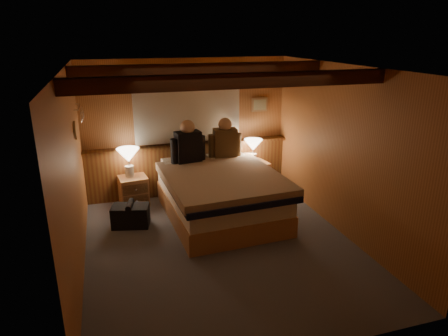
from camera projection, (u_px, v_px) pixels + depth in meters
name	position (u px, v px, depth m)	size (l,w,h in m)	color
floor	(221.00, 245.00, 5.53)	(4.20, 4.20, 0.00)	#535763
ceiling	(221.00, 68.00, 4.75)	(4.20, 4.20, 0.00)	#E2AD54
wall_back	(187.00, 128.00, 7.04)	(3.60, 3.60, 0.00)	#B67541
wall_left	(73.00, 177.00, 4.65)	(4.20, 4.20, 0.00)	#B67541
wall_right	(343.00, 152.00, 5.63)	(4.20, 4.20, 0.00)	#B67541
wall_front	(294.00, 240.00, 3.24)	(3.60, 3.60, 0.00)	#B67541
wainscot	(189.00, 167.00, 7.22)	(3.60, 0.23, 0.94)	brown
curtain_window	(188.00, 111.00, 6.88)	(2.18, 0.09, 1.11)	#3F1D0F
ceiling_beams	(217.00, 74.00, 4.92)	(3.60, 1.65, 0.16)	#3F1D0F
coat_rail	(81.00, 112.00, 5.95)	(0.05, 0.55, 0.24)	silver
framed_print	(260.00, 105.00, 7.28)	(0.30, 0.04, 0.25)	tan
bed	(220.00, 194.00, 6.28)	(1.80, 2.27, 0.75)	tan
nightstand_left	(134.00, 191.00, 6.77)	(0.50, 0.46, 0.50)	tan
nightstand_right	(252.00, 177.00, 7.30)	(0.60, 0.55, 0.57)	tan
lamp_left	(128.00, 157.00, 6.61)	(0.37, 0.37, 0.49)	white
lamp_right	(253.00, 146.00, 7.12)	(0.32, 0.32, 0.42)	white
person_left	(188.00, 145.00, 6.61)	(0.60, 0.30, 0.74)	black
person_right	(225.00, 141.00, 6.90)	(0.58, 0.26, 0.71)	#523B21
duffel_bag	(131.00, 215.00, 6.04)	(0.61, 0.44, 0.39)	black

